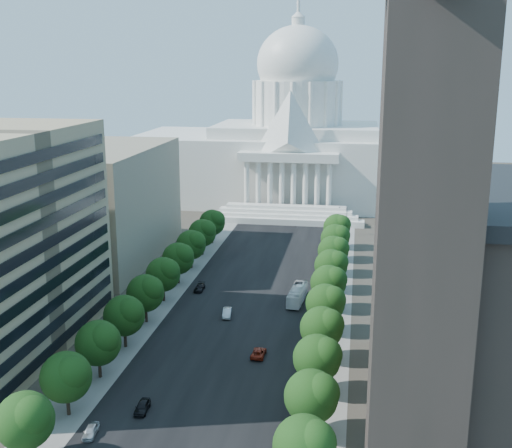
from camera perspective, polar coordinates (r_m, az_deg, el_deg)
The scene contains 36 objects.
road_asphalt at distance 156.60m, azimuth 0.10°, elevation -4.91°, with size 30.00×260.00×0.01m, color black.
sidewalk_left at distance 160.51m, azimuth -6.64°, elevation -4.53°, with size 8.00×260.00×0.02m, color gray.
sidewalk_right at distance 154.94m, azimuth 7.08°, elevation -5.23°, with size 8.00×260.00×0.02m, color gray.
capitol at distance 244.28m, azimuth 3.60°, elevation 6.74°, with size 120.00×56.00×73.00m.
office_block_left_far at distance 175.43m, azimuth -15.06°, elevation 1.76°, with size 38.00×52.00×30.00m, color gray.
tree_l_a at distance 90.91m, azimuth -19.74°, elevation -16.04°, with size 7.79×7.60×9.97m.
tree_l_b at distance 100.23m, azimuth -16.41°, elevation -12.83°, with size 7.79×7.60×9.97m.
tree_l_c at distance 110.06m, azimuth -13.73°, elevation -10.15°, with size 7.79×7.60×9.97m.
tree_l_d at distance 120.29m, azimuth -11.54°, elevation -7.90°, with size 7.79×7.60×9.97m.
tree_l_e at distance 130.82m, azimuth -9.71°, elevation -6.00°, with size 7.79×7.60×9.97m.
tree_l_f at distance 141.58m, azimuth -8.16°, elevation -4.38°, with size 7.79×7.60×9.97m.
tree_l_g at distance 152.53m, azimuth -6.84°, elevation -2.98°, with size 7.79×7.60×9.97m.
tree_l_h at distance 163.62m, azimuth -5.70°, elevation -1.78°, with size 7.79×7.60×9.97m.
tree_l_i at distance 174.84m, azimuth -4.71°, elevation -0.72°, with size 7.79×7.60×9.97m.
tree_l_j at distance 186.15m, azimuth -3.84°, elevation 0.20°, with size 7.79×7.60×9.97m.
tree_r_a at distance 81.40m, azimuth 4.50°, elevation -18.99°, with size 7.79×7.60×9.97m.
tree_r_b at distance 91.68m, azimuth 5.14°, elevation -14.93°, with size 7.79×7.60×9.97m.
tree_r_c at distance 102.34m, azimuth 5.63°, elevation -11.71°, with size 7.79×7.60×9.97m.
tree_r_d at distance 113.27m, azimuth 6.02°, elevation -9.09°, with size 7.79×7.60×9.97m.
tree_r_e at distance 124.39m, azimuth 6.33°, elevation -6.94°, with size 7.79×7.60×9.97m.
tree_r_f at distance 135.67m, azimuth 6.59°, elevation -5.15°, with size 7.79×7.60×9.97m.
tree_r_g at distance 147.06m, azimuth 6.81°, elevation -3.63°, with size 7.79×7.60×9.97m.
tree_r_h at distance 158.53m, azimuth 7.00°, elevation -2.33°, with size 7.79×7.60×9.97m.
tree_r_i at distance 170.09m, azimuth 7.16°, elevation -1.21°, with size 7.79×7.60×9.97m.
tree_r_j at distance 181.69m, azimuth 7.30°, elevation -0.23°, with size 7.79×7.60×9.97m.
streetlight_b at distance 101.83m, azimuth 6.49°, elevation -12.26°, with size 2.61×0.44×9.00m.
streetlight_c at distance 124.75m, azimuth 7.05°, elevation -7.21°, with size 2.61×0.44×9.00m.
streetlight_d at distance 148.34m, azimuth 7.43°, elevation -3.75°, with size 2.61×0.44×9.00m.
streetlight_e at distance 172.33m, azimuth 7.70°, elevation -1.24°, with size 2.61×0.44×9.00m.
streetlight_f at distance 196.57m, azimuth 7.90°, elevation 0.65°, with size 2.61×0.44×9.00m.
car_dark_a at distance 101.53m, azimuth -10.08°, elevation -15.71°, with size 1.81×4.49×1.53m, color black.
car_silver at distance 134.01m, azimuth -2.58°, elevation -7.89°, with size 1.70×4.88×1.61m, color #AAADB2.
car_red at distance 116.73m, azimuth 0.23°, elevation -11.38°, with size 2.29×4.96×1.38m, color maroon.
car_dark_b at distance 149.08m, azimuth -5.04°, elevation -5.67°, with size 1.97×4.85×1.41m, color black.
car_parked at distance 97.38m, azimuth -14.48°, elevation -17.39°, with size 1.68×4.17×1.42m, color #B3B6BB.
city_bus at distance 141.79m, azimuth 3.69°, elevation -6.28°, with size 2.81×12.00×3.34m, color white.
Camera 1 is at (23.10, -56.35, 50.70)m, focal length 45.00 mm.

